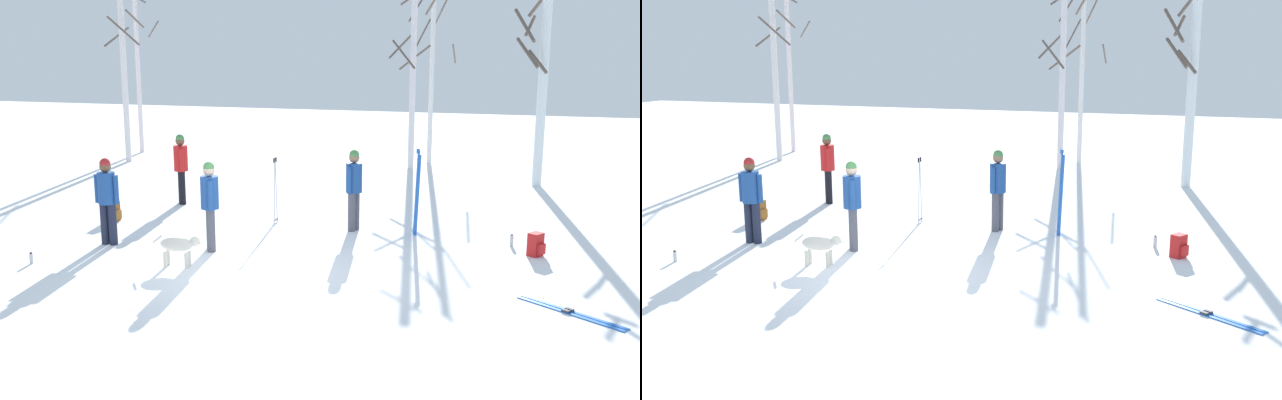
{
  "view_description": "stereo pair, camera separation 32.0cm",
  "coord_description": "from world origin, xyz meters",
  "views": [
    {
      "loc": [
        4.52,
        -10.96,
        3.9
      ],
      "look_at": [
        0.7,
        1.8,
        1.0
      ],
      "focal_mm": 40.85,
      "sensor_mm": 36.0,
      "label": 1
    },
    {
      "loc": [
        4.82,
        -10.86,
        3.9
      ],
      "look_at": [
        0.7,
        1.8,
        1.0
      ],
      "focal_mm": 40.85,
      "sensor_mm": 36.0,
      "label": 2
    }
  ],
  "objects": [
    {
      "name": "ground_plane",
      "position": [
        0.0,
        0.0,
        0.0
      ],
      "size": [
        60.0,
        60.0,
        0.0
      ],
      "primitive_type": "plane",
      "color": "white"
    },
    {
      "name": "birch_tree_3",
      "position": [
        1.17,
        12.75,
        3.07
      ],
      "size": [
        1.51,
        1.43,
        5.84
      ],
      "color": "silver",
      "rests_on": "ground_plane"
    },
    {
      "name": "person_0",
      "position": [
        0.92,
        3.53,
        0.98
      ],
      "size": [
        0.34,
        0.51,
        1.72
      ],
      "color": "#4C4C56",
      "rests_on": "ground_plane"
    },
    {
      "name": "ski_pair_planted_0",
      "position": [
        2.26,
        3.47,
        0.89
      ],
      "size": [
        0.16,
        0.19,
        1.8
      ],
      "color": "blue",
      "rests_on": "ground_plane"
    },
    {
      "name": "birch_tree_2",
      "position": [
        0.78,
        11.46,
        2.91
      ],
      "size": [
        1.51,
        1.4,
        5.51
      ],
      "color": "silver",
      "rests_on": "ground_plane"
    },
    {
      "name": "backpack_1",
      "position": [
        -4.38,
        2.77,
        0.21
      ],
      "size": [
        0.32,
        0.29,
        0.44
      ],
      "color": "#99591E",
      "rests_on": "ground_plane"
    },
    {
      "name": "water_bottle_1",
      "position": [
        -4.04,
        -0.45,
        0.1
      ],
      "size": [
        0.06,
        0.06,
        0.21
      ],
      "color": "silver",
      "rests_on": "ground_plane"
    },
    {
      "name": "ski_poles_0",
      "position": [
        -0.87,
        3.66,
        0.77
      ],
      "size": [
        0.07,
        0.22,
        1.45
      ],
      "color": "#B2B2BC",
      "rests_on": "ground_plane"
    },
    {
      "name": "birch_tree_1",
      "position": [
        -8.44,
        10.15,
        3.41
      ],
      "size": [
        1.34,
        1.34,
        6.71
      ],
      "color": "silver",
      "rests_on": "ground_plane"
    },
    {
      "name": "person_1",
      "position": [
        -3.41,
        1.09,
        0.98
      ],
      "size": [
        0.52,
        0.34,
        1.72
      ],
      "color": "#1E2338",
      "rests_on": "ground_plane"
    },
    {
      "name": "water_bottle_0",
      "position": [
        4.18,
        3.22,
        0.11
      ],
      "size": [
        0.07,
        0.07,
        0.24
      ],
      "color": "silver",
      "rests_on": "ground_plane"
    },
    {
      "name": "backpack_0",
      "position": [
        4.63,
        2.66,
        0.21
      ],
      "size": [
        0.34,
        0.33,
        0.44
      ],
      "color": "red",
      "rests_on": "ground_plane"
    },
    {
      "name": "birch_tree_0",
      "position": [
        -9.07,
        12.12,
        3.8
      ],
      "size": [
        1.39,
        1.63,
        7.39
      ],
      "color": "silver",
      "rests_on": "ground_plane"
    },
    {
      "name": "person_3",
      "position": [
        -3.74,
        4.83,
        0.98
      ],
      "size": [
        0.34,
        0.45,
        1.72
      ],
      "color": "black",
      "rests_on": "ground_plane"
    },
    {
      "name": "dog",
      "position": [
        -1.41,
        0.16,
        0.39
      ],
      "size": [
        0.89,
        0.29,
        0.57
      ],
      "color": "beige",
      "rests_on": "ground_plane"
    },
    {
      "name": "birch_tree_4",
      "position": [
        4.56,
        9.66,
        2.88
      ],
      "size": [
        1.2,
        1.39,
        5.66
      ],
      "color": "silver",
      "rests_on": "ground_plane"
    },
    {
      "name": "person_2",
      "position": [
        -1.31,
        1.27,
        0.98
      ],
      "size": [
        0.34,
        0.47,
        1.72
      ],
      "color": "#4C4C56",
      "rests_on": "ground_plane"
    },
    {
      "name": "ski_pair_lying_0",
      "position": [
        5.15,
        -0.23,
        0.01
      ],
      "size": [
        1.55,
        1.15,
        0.05
      ],
      "color": "blue",
      "rests_on": "ground_plane"
    }
  ]
}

